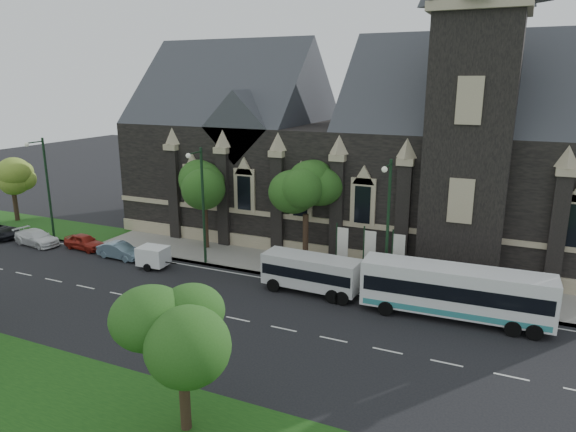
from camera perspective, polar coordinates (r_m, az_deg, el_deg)
The scene contains 19 objects.
ground at distance 32.88m, azimuth -10.17°, elevation -10.19°, with size 160.00×160.00×0.00m, color black.
sidewalk at distance 40.41m, azimuth -2.57°, elevation -5.03°, with size 80.00×5.00×0.15m, color gray.
museum at distance 45.18m, azimuth 8.56°, elevation 7.51°, with size 40.00×17.70×29.90m.
tree_park_east at distance 20.81m, azimuth -11.08°, elevation -11.55°, with size 3.40×3.40×6.28m.
tree_walk_right at distance 38.62m, azimuth 2.40°, elevation 2.90°, with size 4.08×4.08×7.80m.
tree_walk_left at distance 42.74m, azimuth -8.90°, elevation 3.78°, with size 3.91×3.91×7.64m.
tree_walk_far at distance 57.54m, azimuth -27.94°, elevation 3.91°, with size 3.40×3.40×6.28m.
street_lamp_near at distance 33.43m, azimuth 10.89°, elevation -0.47°, with size 0.36×1.88×9.00m.
street_lamp_mid at distance 38.95m, azimuth -9.53°, elevation 1.75°, with size 0.36×1.88×9.00m.
street_lamp_far at distance 49.54m, azimuth -25.16°, elevation 3.32°, with size 0.36×1.88×9.00m.
banner_flag_left at distance 36.93m, azimuth 5.79°, elevation -3.24°, with size 0.90×0.10×4.00m.
banner_flag_center at distance 36.39m, azimuth 8.78°, elevation -3.61°, with size 0.90×0.10×4.00m.
banner_flag_right at distance 35.94m, azimuth 11.85°, elevation -3.99°, with size 0.90×0.10×4.00m.
tour_coach at distance 32.22m, azimuth 17.96°, elevation -7.89°, with size 10.94×2.91×3.16m.
shuttle_bus at distance 34.44m, azimuth 2.59°, elevation -6.15°, with size 6.57×2.53×2.51m.
box_trailer at distance 40.24m, azimuth -14.64°, elevation -4.29°, with size 3.14×1.85×1.65m.
sedan at distance 43.21m, azimuth -18.04°, elevation -3.65°, with size 1.35×3.86×1.27m, color slate.
car_far_red at distance 46.51m, azimuth -21.54°, elevation -2.66°, with size 1.52×3.78×1.29m, color maroon.
car_far_white at distance 49.37m, azimuth -25.98°, elevation -2.15°, with size 1.83×4.50×1.30m, color white.
Camera 1 is at (17.27, -24.38, 13.74)m, focal length 32.24 mm.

